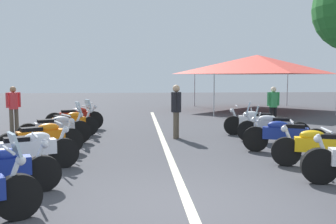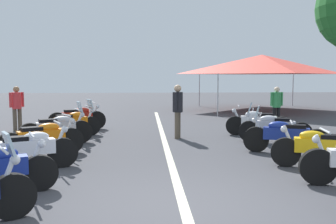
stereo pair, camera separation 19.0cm
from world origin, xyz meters
The scene contains 15 objects.
ground_plane centered at (0.00, 0.00, 0.00)m, with size 80.00×80.00×0.00m, color #424247.
lane_centre_stripe centered at (4.56, 0.00, 0.00)m, with size 20.84×0.16×0.01m, color beige.
motorcycle_left_row_2 centered at (2.42, 2.98, 0.46)m, with size 1.05×1.94×1.00m.
motorcycle_left_row_3 centered at (3.83, 3.08, 0.46)m, with size 1.18×1.90×1.01m.
motorcycle_left_row_4 centered at (5.41, 3.09, 0.48)m, with size 1.00×1.98×1.22m.
motorcycle_left_row_5 centered at (6.79, 2.94, 0.46)m, with size 1.11×1.79×1.21m.
motorcycle_left_row_6 centered at (8.35, 3.04, 0.47)m, with size 0.88×2.02×1.02m.
motorcycle_right_row_2 centered at (2.26, -3.11, 0.45)m, with size 0.93×1.98×1.00m.
motorcycle_right_row_3 centered at (3.83, -2.95, 0.47)m, with size 0.97×2.05×1.22m.
motorcycle_right_row_4 centered at (5.41, -3.22, 0.46)m, with size 0.91×2.07×1.20m.
motorcycle_right_row_5 centered at (6.74, -3.15, 0.46)m, with size 0.78×2.14×1.00m.
bystander_0 centered at (6.31, -0.44, 0.99)m, with size 0.50×0.32×1.69m.
bystander_1 centered at (8.36, 5.19, 0.93)m, with size 0.37×0.43×1.60m.
bystander_2 centered at (8.67, -4.45, 0.91)m, with size 0.32×0.52×1.56m.
event_tent centered at (15.86, -6.11, 2.65)m, with size 6.98×6.98×3.20m.
Camera 1 is at (-5.32, 0.75, 1.95)m, focal length 39.91 mm.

